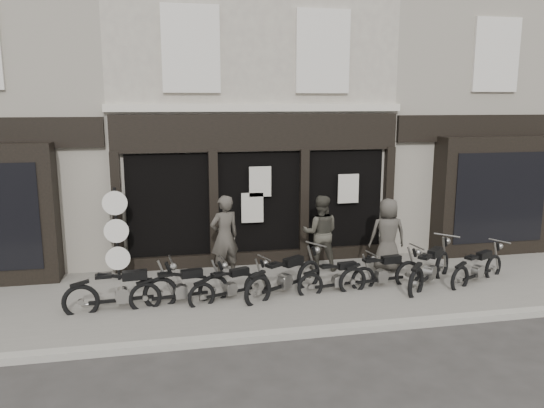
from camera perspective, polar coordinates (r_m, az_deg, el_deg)
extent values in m
plane|color=#2D2B28|center=(11.04, 1.42, -11.36)|extent=(90.00, 90.00, 0.00)
cube|color=slate|center=(11.84, 0.43, -9.48)|extent=(30.00, 4.20, 0.12)
cube|color=gray|center=(9.90, 3.09, -13.69)|extent=(30.00, 0.25, 0.13)
cube|color=#B2AB99|center=(16.12, -3.39, 10.59)|extent=(7.20, 6.00, 8.20)
cube|color=black|center=(13.10, -1.40, 7.69)|extent=(7.10, 0.18, 0.90)
cube|color=black|center=(13.41, -1.41, -0.64)|extent=(6.50, 0.10, 2.95)
cube|color=black|center=(13.66, -1.33, -5.97)|extent=(7.10, 0.20, 0.44)
cube|color=beige|center=(13.11, -1.44, 10.32)|extent=(7.30, 0.22, 0.18)
cube|color=beige|center=(12.98, -8.73, 16.16)|extent=(1.35, 0.12, 2.00)
cube|color=black|center=(13.01, -8.73, 16.15)|extent=(1.05, 0.06, 1.70)
cube|color=beige|center=(13.54, 5.48, 16.01)|extent=(1.35, 0.12, 2.00)
cube|color=black|center=(13.57, 5.44, 16.00)|extent=(1.05, 0.06, 1.70)
cube|color=black|center=(13.17, -16.29, -1.07)|extent=(0.22, 0.22, 3.00)
cube|color=black|center=(13.17, -6.28, -0.69)|extent=(0.22, 0.22, 3.00)
cube|color=black|center=(13.57, 3.43, -0.30)|extent=(0.22, 0.22, 3.00)
cube|color=black|center=(14.33, 12.35, 0.06)|extent=(0.22, 0.22, 3.00)
cube|color=beige|center=(13.11, -1.29, 2.42)|extent=(0.55, 0.04, 0.75)
cube|color=beige|center=(13.74, 8.20, 1.65)|extent=(0.55, 0.04, 0.75)
cube|color=beige|center=(13.18, -2.13, -0.40)|extent=(0.55, 0.04, 0.75)
cube|color=gray|center=(16.46, -26.16, 9.52)|extent=(5.50, 6.00, 8.20)
cube|color=gray|center=(18.15, 17.20, 10.17)|extent=(5.50, 6.00, 8.20)
cube|color=black|center=(15.49, 22.61, 0.84)|extent=(3.20, 0.70, 3.20)
cube|color=black|center=(15.21, 23.34, 0.61)|extent=(2.60, 0.06, 2.40)
cube|color=black|center=(15.56, 22.48, 7.57)|extent=(5.40, 0.16, 0.70)
cube|color=beige|center=(15.60, 22.98, 14.55)|extent=(1.30, 0.10, 1.90)
cube|color=black|center=(15.62, 22.92, 14.54)|extent=(1.00, 0.06, 1.60)
torus|color=black|center=(11.16, -11.90, -9.42)|extent=(0.72, 0.17, 0.72)
torus|color=black|center=(11.14, -19.87, -9.88)|extent=(0.72, 0.17, 0.72)
cube|color=black|center=(11.14, -15.87, -9.88)|extent=(1.25, 0.18, 0.06)
cube|color=gray|center=(11.11, -15.78, -9.46)|extent=(0.27, 0.21, 0.27)
cube|color=black|center=(10.98, -14.56, -7.42)|extent=(0.50, 0.23, 0.18)
cube|color=black|center=(10.97, -17.68, -7.39)|extent=(0.34, 0.24, 0.06)
cylinder|color=gray|center=(10.96, -10.83, -5.91)|extent=(0.10, 0.61, 0.04)
torus|color=black|center=(11.29, -6.30, -9.15)|extent=(0.66, 0.18, 0.66)
torus|color=black|center=(11.08, -13.49, -9.80)|extent=(0.66, 0.18, 0.66)
cube|color=black|center=(11.18, -9.85, -9.67)|extent=(1.15, 0.21, 0.06)
cube|color=gray|center=(11.15, -9.76, -9.29)|extent=(0.26, 0.21, 0.25)
cube|color=black|center=(11.07, -8.63, -7.39)|extent=(0.46, 0.23, 0.16)
cube|color=black|center=(10.98, -11.44, -7.44)|extent=(0.32, 0.23, 0.06)
cylinder|color=gray|center=(11.14, -5.30, -5.94)|extent=(0.12, 0.56, 0.03)
torus|color=black|center=(11.56, -1.69, -8.73)|extent=(0.60, 0.29, 0.61)
torus|color=black|center=(11.01, -7.59, -9.86)|extent=(0.60, 0.29, 0.61)
cube|color=black|center=(11.28, -4.56, -9.46)|extent=(1.01, 0.41, 0.05)
cube|color=gray|center=(11.27, -4.48, -9.11)|extent=(0.26, 0.23, 0.23)
cube|color=black|center=(11.25, -3.53, -7.30)|extent=(0.44, 0.29, 0.15)
cube|color=black|center=(11.02, -5.83, -7.53)|extent=(0.31, 0.26, 0.05)
cylinder|color=gray|center=(11.48, -0.86, -5.79)|extent=(0.21, 0.50, 0.03)
torus|color=black|center=(12.02, 3.94, -7.71)|extent=(0.66, 0.45, 0.71)
torus|color=black|center=(11.02, -1.53, -9.44)|extent=(0.66, 0.45, 0.71)
cube|color=black|center=(11.52, 1.33, -8.75)|extent=(1.09, 0.69, 0.06)
cube|color=gray|center=(11.51, 1.41, -8.33)|extent=(0.31, 0.29, 0.27)
cube|color=black|center=(11.55, 2.31, -6.18)|extent=(0.50, 0.40, 0.18)
cube|color=black|center=(11.15, 0.18, -6.58)|extent=(0.38, 0.34, 0.06)
cylinder|color=gray|center=(11.99, 4.74, -4.33)|extent=(0.35, 0.54, 0.04)
torus|color=black|center=(12.08, 9.76, -8.02)|extent=(0.61, 0.17, 0.60)
torus|color=black|center=(11.53, 4.13, -8.82)|extent=(0.61, 0.17, 0.60)
cube|color=black|center=(11.81, 7.01, -8.59)|extent=(1.05, 0.20, 0.05)
cube|color=gray|center=(11.79, 7.09, -8.25)|extent=(0.23, 0.19, 0.23)
cube|color=black|center=(11.78, 8.06, -6.57)|extent=(0.42, 0.21, 0.15)
cube|color=black|center=(11.55, 5.88, -6.69)|extent=(0.29, 0.21, 0.05)
cylinder|color=gray|center=(12.00, 10.66, -5.26)|extent=(0.11, 0.51, 0.03)
torus|color=black|center=(12.54, 14.38, -7.38)|extent=(0.66, 0.18, 0.66)
torus|color=black|center=(11.84, 8.65, -8.24)|extent=(0.66, 0.18, 0.66)
cube|color=black|center=(12.19, 11.59, -7.98)|extent=(1.15, 0.20, 0.06)
cube|color=gray|center=(12.17, 11.68, -7.62)|extent=(0.25, 0.20, 0.25)
cube|color=black|center=(12.18, 12.69, -5.84)|extent=(0.46, 0.22, 0.16)
cube|color=black|center=(11.90, 10.47, -5.96)|extent=(0.31, 0.23, 0.06)
cylinder|color=gray|center=(12.47, 15.33, -4.45)|extent=(0.11, 0.56, 0.03)
torus|color=black|center=(13.27, 17.78, -6.39)|extent=(0.61, 0.55, 0.73)
torus|color=black|center=(11.88, 15.21, -8.28)|extent=(0.61, 0.55, 0.73)
cube|color=black|center=(12.58, 16.56, -7.47)|extent=(1.00, 0.88, 0.06)
cube|color=gray|center=(12.57, 16.62, -7.07)|extent=(0.32, 0.31, 0.28)
cube|color=black|center=(12.69, 17.13, -5.01)|extent=(0.49, 0.46, 0.18)
cube|color=black|center=(12.14, 16.15, -5.47)|extent=(0.38, 0.37, 0.06)
cylinder|color=gray|center=(13.30, 18.30, -3.21)|extent=(0.44, 0.49, 0.04)
torus|color=black|center=(13.70, 22.67, -6.35)|extent=(0.61, 0.36, 0.64)
torus|color=black|center=(12.57, 19.55, -7.66)|extent=(0.61, 0.36, 0.64)
cube|color=black|center=(13.14, 21.17, -7.14)|extent=(1.03, 0.54, 0.06)
cube|color=gray|center=(13.14, 21.23, -6.81)|extent=(0.28, 0.25, 0.25)
cube|color=black|center=(13.23, 21.85, -5.11)|extent=(0.46, 0.34, 0.16)
cube|color=black|center=(12.78, 20.65, -5.40)|extent=(0.34, 0.29, 0.06)
cylinder|color=gray|center=(13.72, 23.29, -3.68)|extent=(0.27, 0.51, 0.03)
imported|color=#3F3A34|center=(12.41, -5.13, -3.52)|extent=(0.83, 0.69, 1.96)
imported|color=#3A382F|center=(13.01, 5.23, -3.09)|extent=(1.05, 0.91, 1.85)
imported|color=#3F3B35|center=(13.19, 12.33, -3.25)|extent=(0.94, 0.67, 1.79)
cylinder|color=black|center=(12.99, -16.08, -8.19)|extent=(0.36, 0.36, 0.06)
cylinder|color=black|center=(12.68, -16.35, -3.40)|extent=(0.07, 0.07, 2.29)
cylinder|color=black|center=(12.48, -16.55, 0.12)|extent=(0.56, 0.05, 0.56)
cylinder|color=beige|center=(12.45, -16.56, 0.10)|extent=(0.56, 0.02, 0.56)
cylinder|color=black|center=(12.61, -16.39, -2.78)|extent=(0.56, 0.05, 0.56)
cylinder|color=beige|center=(12.59, -16.40, -2.80)|extent=(0.56, 0.02, 0.56)
cylinder|color=black|center=(12.78, -16.24, -5.61)|extent=(0.56, 0.05, 0.56)
cylinder|color=beige|center=(12.75, -16.24, -5.64)|extent=(0.56, 0.02, 0.56)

